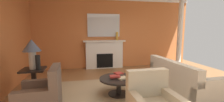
{
  "coord_description": "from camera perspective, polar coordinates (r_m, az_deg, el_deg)",
  "views": [
    {
      "loc": [
        -1.43,
        -3.83,
        1.7
      ],
      "look_at": [
        -0.41,
        1.04,
        1.0
      ],
      "focal_mm": 25.08,
      "sensor_mm": 36.0,
      "label": 1
    }
  ],
  "objects": [
    {
      "name": "ground_plane",
      "position": [
        4.42,
        8.32,
        -14.67
      ],
      "size": [
        8.61,
        8.61,
        0.0
      ],
      "primitive_type": "plane",
      "color": "olive"
    },
    {
      "name": "wall_fireplace",
      "position": [
        7.01,
        -0.02,
        6.64
      ],
      "size": [
        7.23,
        0.12,
        3.07
      ],
      "primitive_type": "cube",
      "color": "#CC723D",
      "rests_on": "ground_plane"
    },
    {
      "name": "area_rug",
      "position": [
        4.25,
        2.47,
        -15.49
      ],
      "size": [
        3.27,
        2.62,
        0.01
      ],
      "primitive_type": "cube",
      "color": "tan",
      "rests_on": "ground_plane"
    },
    {
      "name": "fireplace",
      "position": [
        6.83,
        -2.8,
        -1.46
      ],
      "size": [
        1.8,
        0.35,
        1.22
      ],
      "color": "white",
      "rests_on": "ground_plane"
    },
    {
      "name": "mantel_mirror",
      "position": [
        6.86,
        -3.03,
        9.32
      ],
      "size": [
        1.4,
        0.04,
        0.97
      ],
      "primitive_type": "cube",
      "color": "silver"
    },
    {
      "name": "sofa",
      "position": [
        4.83,
        23.73,
        -9.55
      ],
      "size": [
        0.95,
        2.12,
        0.85
      ],
      "color": "beige",
      "rests_on": "ground_plane"
    },
    {
      "name": "armchair_near_window",
      "position": [
        3.61,
        -24.18,
        -15.43
      ],
      "size": [
        0.82,
        0.82,
        0.95
      ],
      "color": "brown",
      "rests_on": "ground_plane"
    },
    {
      "name": "coffee_table",
      "position": [
        4.13,
        2.49,
        -11.29
      ],
      "size": [
        1.0,
        1.0,
        0.45
      ],
      "color": "black",
      "rests_on": "ground_plane"
    },
    {
      "name": "side_table",
      "position": [
        4.54,
        -26.52,
        -9.5
      ],
      "size": [
        0.56,
        0.56,
        0.7
      ],
      "color": "black",
      "rests_on": "ground_plane"
    },
    {
      "name": "table_lamp",
      "position": [
        4.37,
        -27.19,
        0.89
      ],
      "size": [
        0.44,
        0.44,
        0.75
      ],
      "color": "beige",
      "rests_on": "side_table"
    },
    {
      "name": "vase_on_side_table",
      "position": [
        4.27,
        -25.38,
        -3.78
      ],
      "size": [
        0.12,
        0.12,
        0.37
      ],
      "primitive_type": "cylinder",
      "color": "black",
      "rests_on": "side_table"
    },
    {
      "name": "vase_mantel_right",
      "position": [
        6.8,
        1.82,
        5.45
      ],
      "size": [
        0.11,
        0.11,
        0.35
      ],
      "primitive_type": "cylinder",
      "color": "#B7892D",
      "rests_on": "fireplace"
    },
    {
      "name": "book_red_cover",
      "position": [
        4.04,
        3.88,
        -9.77
      ],
      "size": [
        0.31,
        0.28,
        0.04
      ],
      "primitive_type": "cube",
      "rotation": [
        0.0,
        0.0,
        0.4
      ],
      "color": "tan",
      "rests_on": "coffee_table"
    },
    {
      "name": "book_art_folio",
      "position": [
        4.03,
        1.04,
        -9.23
      ],
      "size": [
        0.26,
        0.19,
        0.04
      ],
      "primitive_type": "cube",
      "rotation": [
        0.0,
        0.0,
        -0.02
      ],
      "color": "maroon",
      "rests_on": "coffee_table"
    },
    {
      "name": "book_small_novel",
      "position": [
        4.19,
        2.41,
        -8.07
      ],
      "size": [
        0.26,
        0.25,
        0.03
      ],
      "primitive_type": "cube",
      "rotation": [
        0.0,
        0.0,
        0.38
      ],
      "color": "maroon",
      "rests_on": "coffee_table"
    },
    {
      "name": "column_white",
      "position": [
        7.25,
        23.49,
        6.03
      ],
      "size": [
        0.2,
        0.2,
        3.07
      ],
      "primitive_type": "cylinder",
      "color": "white",
      "rests_on": "ground_plane"
    }
  ]
}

